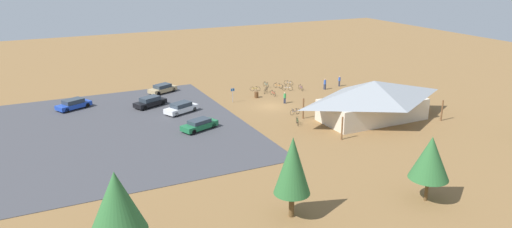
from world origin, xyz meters
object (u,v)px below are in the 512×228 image
at_px(bicycle_purple_near_sign, 301,88).
at_px(bicycle_yellow_mid_cluster, 255,89).
at_px(trash_bin, 256,95).
at_px(bicycle_white_by_bin, 287,88).
at_px(bicycle_orange_yard_center, 278,86).
at_px(bicycle_red_edge_south, 273,93).
at_px(lot_sign, 233,93).
at_px(visitor_by_pavilion, 325,84).
at_px(car_green_aisle_side, 199,124).
at_px(bike_pavilion, 373,98).
at_px(pine_center, 117,202).
at_px(bicycle_green_trailside, 297,121).
at_px(bicycle_silver_yard_front, 289,83).
at_px(car_white_second_row, 181,108).
at_px(pine_mideast, 430,158).
at_px(car_black_by_curb, 150,102).
at_px(bicycle_blue_near_porch, 295,112).
at_px(bicycle_black_yard_left, 266,91).
at_px(visitor_near_lot, 339,81).
at_px(car_blue_end_stall, 74,104).
at_px(visitor_at_bikes, 285,97).
at_px(car_tan_far_end, 163,88).
at_px(pine_far_west, 292,166).
at_px(bicycle_teal_edge_north, 266,85).

distance_m(bicycle_purple_near_sign, bicycle_yellow_mid_cluster, 7.30).
bearing_deg(trash_bin, bicycle_white_by_bin, -165.97).
distance_m(bicycle_orange_yard_center, bicycle_red_edge_south, 4.54).
relative_size(lot_sign, visitor_by_pavilion, 1.24).
relative_size(bicycle_yellow_mid_cluster, car_green_aisle_side, 0.31).
xyz_separation_m(bike_pavilion, pine_center, (35.68, 17.99, 2.06)).
height_order(bicycle_yellow_mid_cluster, visitor_by_pavilion, visitor_by_pavilion).
distance_m(bicycle_yellow_mid_cluster, bicycle_green_trailside, 17.07).
xyz_separation_m(bicycle_silver_yard_front, car_white_second_row, (20.67, 6.87, 0.39)).
bearing_deg(pine_mideast, car_white_second_row, -70.86).
relative_size(pine_center, bicycle_orange_yard_center, 4.54).
bearing_deg(car_black_by_curb, bicycle_white_by_bin, 177.92).
xyz_separation_m(bicycle_yellow_mid_cluster, visitor_by_pavilion, (-10.47, 4.02, 0.57)).
bearing_deg(bicycle_blue_near_porch, bicycle_black_yard_left, -97.10).
distance_m(lot_sign, pine_mideast, 35.21).
relative_size(bicycle_white_by_bin, visitor_near_lot, 0.82).
bearing_deg(lot_sign, visitor_by_pavilion, -179.10).
bearing_deg(bicycle_blue_near_porch, car_white_second_row, -28.27).
bearing_deg(bicycle_white_by_bin, bike_pavilion, 99.02).
bearing_deg(car_blue_end_stall, bicycle_purple_near_sign, 171.52).
bearing_deg(visitor_at_bikes, bicycle_green_trailside, 70.65).
bearing_deg(car_white_second_row, bicycle_purple_near_sign, -171.16).
distance_m(bicycle_red_edge_south, car_green_aisle_side, 18.29).
distance_m(bicycle_white_by_bin, visitor_near_lot, 9.18).
bearing_deg(lot_sign, car_tan_far_end, -50.71).
relative_size(pine_mideast, visitor_by_pavilion, 3.34).
height_order(pine_far_west, bicycle_white_by_bin, pine_far_west).
distance_m(trash_bin, pine_far_west, 35.62).
distance_m(bicycle_yellow_mid_cluster, visitor_at_bikes, 8.07).
relative_size(lot_sign, car_tan_far_end, 0.46).
bearing_deg(bicycle_blue_near_porch, pine_center, 41.10).
bearing_deg(bicycle_silver_yard_front, bicycle_black_yard_left, 25.66).
xyz_separation_m(bicycle_white_by_bin, visitor_by_pavilion, (-5.75, 2.03, 0.53)).
bearing_deg(bicycle_teal_edge_north, bike_pavilion, 102.90).
distance_m(lot_sign, car_green_aisle_side, 12.47).
bearing_deg(car_white_second_row, pine_far_west, 89.34).
bearing_deg(bicycle_silver_yard_front, pine_far_west, 60.70).
distance_m(bicycle_silver_yard_front, car_tan_far_end, 20.62).
height_order(pine_center, bicycle_blue_near_porch, pine_center).
height_order(bike_pavilion, trash_bin, bike_pavilion).
distance_m(bicycle_orange_yard_center, bicycle_white_by_bin, 2.02).
bearing_deg(bike_pavilion, car_green_aisle_side, -15.52).
height_order(bicycle_purple_near_sign, bicycle_teal_edge_north, bicycle_purple_near_sign).
bearing_deg(bicycle_red_edge_south, car_tan_far_end, -30.98).
relative_size(car_blue_end_stall, visitor_near_lot, 2.95).
height_order(bike_pavilion, bicycle_yellow_mid_cluster, bike_pavilion).
distance_m(lot_sign, car_white_second_row, 8.51).
bearing_deg(visitor_at_bikes, trash_bin, -61.77).
xyz_separation_m(pine_center, bicycle_black_yard_left, (-29.20, -35.72, -4.62)).
xyz_separation_m(bicycle_blue_near_porch, bicycle_green_trailside, (1.82, 3.69, 0.01)).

